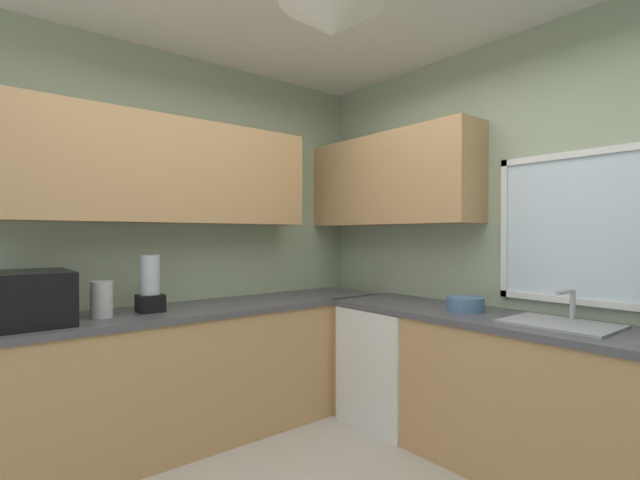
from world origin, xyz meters
name	(u,v)px	position (x,y,z in m)	size (l,w,h in m)	color
room_shell	(350,159)	(-0.35, 0.43, 1.77)	(3.68, 3.38, 2.74)	#9EAD8E
counter_run_left	(189,373)	(-1.47, 0.00, 0.44)	(0.65, 2.99, 0.88)	tan
counter_run_back	(534,399)	(0.21, 1.32, 0.44)	(2.77, 0.65, 0.88)	tan
dishwasher	(393,364)	(-0.81, 1.29, 0.42)	(0.60, 0.60, 0.84)	white
microwave	(33,298)	(-1.47, -0.88, 1.03)	(0.48, 0.36, 0.29)	black
kettle	(102,299)	(-1.45, -0.54, 0.99)	(0.12, 0.12, 0.21)	#B7B7BC
sink_assembly	(561,323)	(0.35, 1.33, 0.89)	(0.54, 0.40, 0.19)	#9EA0A5
bowl	(465,304)	(-0.23, 1.32, 0.93)	(0.23, 0.23, 0.09)	#4C7099
blender_appliance	(150,286)	(-1.47, -0.25, 1.04)	(0.15, 0.15, 0.36)	black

